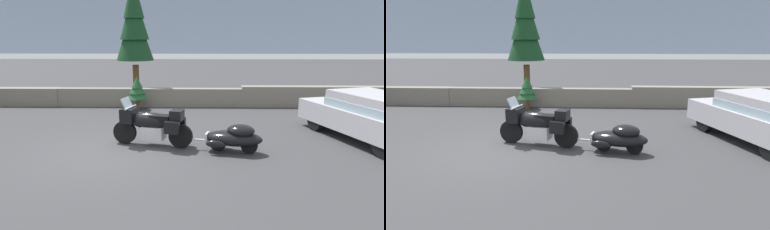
% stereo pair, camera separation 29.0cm
% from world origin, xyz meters
% --- Properties ---
extents(ground_plane, '(80.00, 80.00, 0.00)m').
position_xyz_m(ground_plane, '(0.00, 0.00, 0.00)').
color(ground_plane, '#38383A').
extents(stone_guard_wall, '(24.00, 0.61, 0.89)m').
position_xyz_m(stone_guard_wall, '(0.35, 6.26, 0.41)').
color(stone_guard_wall, slate).
rests_on(stone_guard_wall, ground).
extents(distant_ridgeline, '(240.00, 80.00, 16.00)m').
position_xyz_m(distant_ridgeline, '(0.00, 96.27, 8.00)').
color(distant_ridgeline, '#8C9EB7').
rests_on(distant_ridgeline, ground).
extents(touring_motorcycle, '(2.28, 1.06, 1.33)m').
position_xyz_m(touring_motorcycle, '(0.86, 0.56, 0.62)').
color(touring_motorcycle, black).
rests_on(touring_motorcycle, ground).
extents(car_shaped_trailer, '(2.22, 1.04, 0.76)m').
position_xyz_m(car_shaped_trailer, '(3.09, 0.03, 0.41)').
color(car_shaped_trailer, black).
rests_on(car_shaped_trailer, ground).
extents(sedan_at_right_edge, '(3.06, 4.84, 1.41)m').
position_xyz_m(sedan_at_right_edge, '(7.14, 1.11, 0.77)').
color(sedan_at_right_edge, black).
rests_on(sedan_at_right_edge, ground).
extents(pine_tree_tall, '(1.76, 1.76, 5.81)m').
position_xyz_m(pine_tree_tall, '(-0.88, 7.86, 3.64)').
color(pine_tree_tall, brown).
rests_on(pine_tree_tall, ground).
extents(pine_sapling_near, '(0.85, 0.85, 1.39)m').
position_xyz_m(pine_sapling_near, '(-0.42, 5.49, 0.87)').
color(pine_sapling_near, brown).
rests_on(pine_sapling_near, ground).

